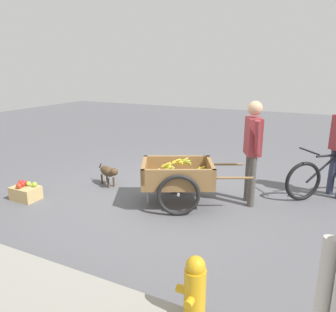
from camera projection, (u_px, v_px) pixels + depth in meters
The scene contains 7 objects.
ground_plane at pixel (162, 197), 5.42m from camera, with size 24.00×24.00×0.00m, color #56565B.
fruit_cart at pixel (178, 178), 5.06m from camera, with size 1.81×1.41×0.73m.
vendor_person at pixel (253, 144), 4.92m from camera, with size 0.33×0.56×1.64m.
bicycle at pixel (329, 177), 5.34m from camera, with size 1.29×1.14×0.85m.
dog at pixel (108, 172), 5.88m from camera, with size 0.61×0.37×0.40m.
fire_hydrant at pixel (194, 293), 2.63m from camera, with size 0.25×0.25×0.67m.
mixed_fruit_crate at pixel (26, 192), 5.31m from camera, with size 0.44×0.32×0.31m.
Camera 1 is at (-2.30, 4.48, 2.12)m, focal length 34.38 mm.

